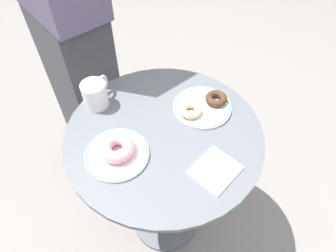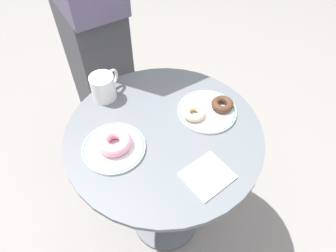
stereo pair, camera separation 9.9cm
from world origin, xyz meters
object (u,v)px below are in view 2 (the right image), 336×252
object	(u,v)px
donut_pink_frosted	(114,142)
coffee_mug	(104,87)
cafe_table	(164,166)
paper_napkin	(207,176)
plate_right	(207,111)
donut_glazed	(194,113)
donut_chocolate	(222,104)
person_figure	(89,19)
plate_left	(114,148)

from	to	relation	value
donut_pink_frosted	coffee_mug	size ratio (longest dim) A/B	0.97
cafe_table	coffee_mug	size ratio (longest dim) A/B	6.39
donut_pink_frosted	paper_napkin	xyz separation A→B (m)	(0.23, -0.20, -0.03)
cafe_table	plate_right	xyz separation A→B (m)	(0.17, 0.03, 0.22)
cafe_table	coffee_mug	world-z (taller)	coffee_mug
paper_napkin	coffee_mug	bearing A→B (deg)	115.25
donut_glazed	plate_right	bearing A→B (deg)	6.96
donut_chocolate	coffee_mug	size ratio (longest dim) A/B	0.69
donut_chocolate	donut_glazed	bearing A→B (deg)	-178.59
person_figure	donut_chocolate	bearing A→B (deg)	-58.85
plate_left	cafe_table	bearing A→B (deg)	3.47
plate_right	plate_left	bearing A→B (deg)	-173.29
cafe_table	plate_right	world-z (taller)	plate_right
plate_left	plate_right	bearing A→B (deg)	6.71
cafe_table	coffee_mug	xyz separation A→B (m)	(-0.15, 0.24, 0.26)
cafe_table	donut_glazed	distance (m)	0.27
donut_chocolate	coffee_mug	xyz separation A→B (m)	(-0.38, 0.21, 0.02)
cafe_table	plate_right	size ratio (longest dim) A/B	3.52
paper_napkin	cafe_table	bearing A→B (deg)	107.00
plate_right	coffee_mug	distance (m)	0.38
cafe_table	donut_glazed	xyz separation A→B (m)	(0.12, 0.02, 0.24)
donut_pink_frosted	coffee_mug	distance (m)	0.25
cafe_table	donut_glazed	bearing A→B (deg)	11.25
plate_left	donut_pink_frosted	size ratio (longest dim) A/B	1.82
plate_right	donut_glazed	world-z (taller)	donut_glazed
plate_left	coffee_mug	xyz separation A→B (m)	(0.03, 0.25, 0.04)
cafe_table	donut_pink_frosted	size ratio (longest dim) A/B	6.57
paper_napkin	donut_chocolate	bearing A→B (deg)	54.62
plate_left	person_figure	xyz separation A→B (m)	(0.06, 0.62, 0.10)
donut_pink_frosted	donut_glazed	bearing A→B (deg)	6.14
plate_right	paper_napkin	distance (m)	0.26
donut_glazed	paper_napkin	xyz separation A→B (m)	(-0.06, -0.23, -0.02)
paper_napkin	coffee_mug	xyz separation A→B (m)	(-0.21, 0.45, 0.05)
donut_pink_frosted	cafe_table	bearing A→B (deg)	2.49
coffee_mug	person_figure	bearing A→B (deg)	85.73
cafe_table	donut_glazed	world-z (taller)	donut_glazed
cafe_table	donut_chocolate	xyz separation A→B (m)	(0.23, 0.03, 0.24)
plate_left	paper_napkin	bearing A→B (deg)	-39.68
donut_chocolate	paper_napkin	xyz separation A→B (m)	(-0.17, -0.24, -0.02)
plate_right	coffee_mug	bearing A→B (deg)	147.29
paper_napkin	donut_glazed	bearing A→B (deg)	76.56
cafe_table	donut_chocolate	size ratio (longest dim) A/B	9.23
person_figure	cafe_table	bearing A→B (deg)	-78.89
donut_chocolate	person_figure	distance (m)	0.68
plate_right	donut_glazed	bearing A→B (deg)	-173.04
donut_chocolate	paper_napkin	size ratio (longest dim) A/B	0.58
donut_pink_frosted	donut_chocolate	xyz separation A→B (m)	(0.40, 0.03, -0.01)
cafe_table	coffee_mug	bearing A→B (deg)	121.70
coffee_mug	person_figure	size ratio (longest dim) A/B	0.07
plate_left	person_figure	distance (m)	0.63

